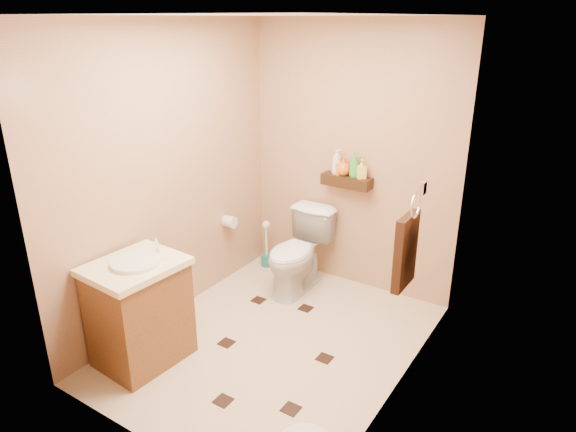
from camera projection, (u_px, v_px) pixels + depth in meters
The scene contains 18 objects.
ground at pixel (274, 342), 4.04m from camera, with size 2.50×2.50×0.00m, color beige.
wall_back at pixel (351, 160), 4.58m from camera, with size 2.00×0.04×2.40m, color tan.
wall_front at pixel (134, 266), 2.62m from camera, with size 2.00×0.04×2.40m, color tan.
wall_left at pixel (170, 176), 4.11m from camera, with size 0.04×2.50×2.40m, color tan.
wall_right at pixel (409, 228), 3.10m from camera, with size 0.04×2.50×2.40m, color tan.
ceiling at pixel (270, 15), 3.17m from camera, with size 2.00×2.50×0.02m, color white.
wall_shelf at pixel (347, 181), 4.59m from camera, with size 0.46×0.14×0.10m, color #321C0D.
floor_accents at pixel (272, 348), 3.96m from camera, with size 1.10×1.41×0.01m.
toilet at pixel (298, 252), 4.70m from camera, with size 0.42×0.73×0.75m, color white.
vanity at pixel (140, 311), 3.70m from camera, with size 0.58×0.68×0.91m.
toilet_brush at pixel (267, 250), 5.23m from camera, with size 0.11×0.11×0.49m.
towel_ring at pixel (406, 248), 3.43m from camera, with size 0.12×0.30×0.76m.
toilet_paper at pixel (230, 222), 4.81m from camera, with size 0.12×0.11×0.12m.
bottle_a at pixel (337, 162), 4.58m from camera, with size 0.09×0.09×0.23m, color silver.
bottle_b at pixel (339, 165), 4.58m from camera, with size 0.08×0.08×0.17m, color gold.
bottle_c at pixel (344, 166), 4.56m from camera, with size 0.12×0.12×0.16m, color orange.
bottle_d at pixel (354, 165), 4.49m from camera, with size 0.09×0.09×0.23m, color green.
bottle_e at pixel (362, 169), 4.47m from camera, with size 0.08×0.08×0.17m, color #EFCC4F.
Camera 1 is at (1.94, -2.80, 2.38)m, focal length 32.00 mm.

